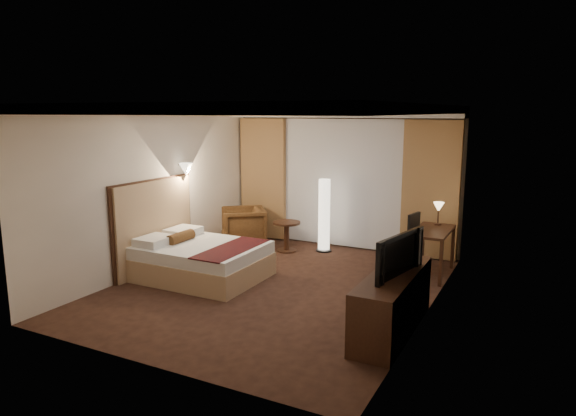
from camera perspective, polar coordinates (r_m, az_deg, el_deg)
The scene contains 21 objects.
floor at distance 7.86m, azimuth -1.35°, elevation -8.76°, with size 4.50×5.50×0.01m, color black.
ceiling at distance 7.41m, azimuth -1.44°, elevation 11.34°, with size 4.50×5.50×0.01m, color white.
back_wall at distance 9.99m, azimuth 6.17°, elevation 3.35°, with size 4.50×0.02×2.70m, color beige.
left_wall at distance 8.80m, azimuth -14.38°, elevation 2.09°, with size 0.02×5.50×2.70m, color beige.
right_wall at distance 6.75m, azimuth 15.64°, elevation -0.51°, with size 0.02×5.50×2.70m, color beige.
crown_molding at distance 7.41m, azimuth -1.44°, elevation 10.88°, with size 4.50×5.50×0.12m, color black, non-canonical shape.
soffit at distance 9.68m, azimuth 5.78°, elevation 10.55°, with size 4.50×0.50×0.20m, color white.
curtain_sheer at distance 9.93m, azimuth 5.99°, elevation 2.73°, with size 2.48×0.04×2.45m, color silver.
curtain_left_drape at distance 10.60m, azimuth -2.74°, elevation 3.28°, with size 1.00×0.14×2.45m, color #B08350.
curtain_right_drape at distance 9.40m, azimuth 15.56°, elevation 1.95°, with size 1.00×0.14×2.45m, color #B08350.
wall_sconce at distance 9.11m, azimuth -11.26°, elevation 4.22°, with size 0.24×0.24×0.24m, color white, non-canonical shape.
bed at distance 8.30m, azimuth -9.49°, elevation -5.84°, with size 1.88×1.47×0.55m, color white, non-canonical shape.
headboard at distance 8.77m, azimuth -14.58°, elevation -1.94°, with size 0.12×1.77×1.50m, color tan, non-canonical shape.
armchair at distance 10.10m, azimuth -5.01°, elevation -1.90°, with size 0.82×0.77×0.84m, color #462D15.
side_table at distance 9.71m, azimuth -0.15°, elevation -3.19°, with size 0.52×0.52×0.57m, color black, non-canonical shape.
floor_lamp at distance 9.65m, azimuth 4.04°, elevation -0.80°, with size 0.29×0.29×1.39m, color white, non-canonical shape.
desk at distance 8.63m, azimuth 15.63°, elevation -4.75°, with size 0.55×1.13×0.75m, color black, non-canonical shape.
desk_lamp at distance 8.91m, azimuth 16.35°, elevation -0.72°, with size 0.18×0.18×0.34m, color #FFD899, non-canonical shape.
office_chair at distance 8.65m, azimuth 12.59°, elevation -3.68°, with size 0.49×0.49×1.01m, color black, non-canonical shape.
dresser at distance 6.37m, azimuth 11.54°, elevation -10.27°, with size 0.50×1.86×0.72m, color black, non-canonical shape.
television at distance 6.17m, azimuth 11.50°, elevation -4.37°, with size 1.08×0.62×0.14m, color black.
Camera 1 is at (3.54, -6.51, 2.62)m, focal length 32.00 mm.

